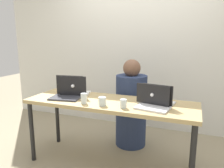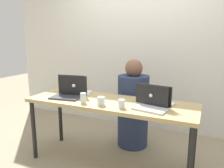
{
  "view_description": "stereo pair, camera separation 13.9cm",
  "coord_description": "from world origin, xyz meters",
  "px_view_note": "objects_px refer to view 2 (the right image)",
  "views": [
    {
      "loc": [
        0.84,
        -2.15,
        1.44
      ],
      "look_at": [
        0.0,
        0.06,
        0.94
      ],
      "focal_mm": 35.0,
      "sensor_mm": 36.0,
      "label": 1
    },
    {
      "loc": [
        0.97,
        -2.1,
        1.44
      ],
      "look_at": [
        0.0,
        0.06,
        0.94
      ],
      "focal_mm": 35.0,
      "sensor_mm": 36.0,
      "label": 2
    }
  ],
  "objects_px": {
    "laptop_back_right": "(155,100)",
    "laptop_front_right": "(153,104)",
    "water_glass_right": "(122,104)",
    "person_at_center": "(133,108)",
    "laptop_back_left": "(77,90)",
    "water_glass_left": "(83,99)",
    "laptop_front_left": "(68,92)",
    "water_glass_center": "(101,102)"
  },
  "relations": [
    {
      "from": "person_at_center",
      "to": "water_glass_left",
      "type": "relative_size",
      "value": 10.57
    },
    {
      "from": "person_at_center",
      "to": "water_glass_center",
      "type": "distance_m",
      "value": 0.79
    },
    {
      "from": "water_glass_right",
      "to": "water_glass_left",
      "type": "bearing_deg",
      "value": -179.23
    },
    {
      "from": "laptop_back_right",
      "to": "laptop_front_left",
      "type": "relative_size",
      "value": 1.06
    },
    {
      "from": "person_at_center",
      "to": "laptop_back_right",
      "type": "height_order",
      "value": "person_at_center"
    },
    {
      "from": "laptop_back_left",
      "to": "water_glass_center",
      "type": "xyz_separation_m",
      "value": [
        0.48,
        -0.27,
        -0.01
      ]
    },
    {
      "from": "laptop_back_right",
      "to": "laptop_front_right",
      "type": "xyz_separation_m",
      "value": [
        0.01,
        -0.12,
        -0.0
      ]
    },
    {
      "from": "laptop_back_left",
      "to": "water_glass_left",
      "type": "relative_size",
      "value": 3.33
    },
    {
      "from": "water_glass_right",
      "to": "water_glass_left",
      "type": "xyz_separation_m",
      "value": [
        -0.44,
        -0.01,
        0.01
      ]
    },
    {
      "from": "laptop_back_right",
      "to": "water_glass_right",
      "type": "distance_m",
      "value": 0.36
    },
    {
      "from": "person_at_center",
      "to": "water_glass_center",
      "type": "relative_size",
      "value": 13.03
    },
    {
      "from": "water_glass_center",
      "to": "laptop_back_right",
      "type": "bearing_deg",
      "value": 25.8
    },
    {
      "from": "laptop_front_left",
      "to": "water_glass_right",
      "type": "relative_size",
      "value": 4.21
    },
    {
      "from": "person_at_center",
      "to": "laptop_front_left",
      "type": "distance_m",
      "value": 0.9
    },
    {
      "from": "water_glass_center",
      "to": "laptop_front_right",
      "type": "bearing_deg",
      "value": 13.64
    },
    {
      "from": "laptop_back_right",
      "to": "water_glass_right",
      "type": "height_order",
      "value": "laptop_back_right"
    },
    {
      "from": "laptop_back_right",
      "to": "person_at_center",
      "type": "bearing_deg",
      "value": -39.25
    },
    {
      "from": "laptop_back_right",
      "to": "laptop_front_right",
      "type": "distance_m",
      "value": 0.12
    },
    {
      "from": "laptop_back_right",
      "to": "water_glass_center",
      "type": "bearing_deg",
      "value": 37.95
    },
    {
      "from": "water_glass_right",
      "to": "water_glass_left",
      "type": "distance_m",
      "value": 0.44
    },
    {
      "from": "laptop_front_right",
      "to": "water_glass_center",
      "type": "bearing_deg",
      "value": -156.3
    },
    {
      "from": "person_at_center",
      "to": "laptop_back_left",
      "type": "height_order",
      "value": "person_at_center"
    },
    {
      "from": "laptop_front_right",
      "to": "laptop_back_right",
      "type": "bearing_deg",
      "value": 105.72
    },
    {
      "from": "laptop_back_left",
      "to": "laptop_front_right",
      "type": "relative_size",
      "value": 1.04
    },
    {
      "from": "water_glass_right",
      "to": "water_glass_center",
      "type": "height_order",
      "value": "water_glass_center"
    },
    {
      "from": "laptop_back_left",
      "to": "water_glass_right",
      "type": "distance_m",
      "value": 0.75
    },
    {
      "from": "person_at_center",
      "to": "water_glass_center",
      "type": "height_order",
      "value": "person_at_center"
    },
    {
      "from": "laptop_back_left",
      "to": "water_glass_center",
      "type": "relative_size",
      "value": 4.1
    },
    {
      "from": "laptop_front_left",
      "to": "person_at_center",
      "type": "bearing_deg",
      "value": 35.37
    },
    {
      "from": "laptop_back_left",
      "to": "water_glass_right",
      "type": "height_order",
      "value": "laptop_back_left"
    },
    {
      "from": "water_glass_center",
      "to": "person_at_center",
      "type": "bearing_deg",
      "value": 82.27
    },
    {
      "from": "water_glass_left",
      "to": "person_at_center",
      "type": "bearing_deg",
      "value": 67.16
    },
    {
      "from": "water_glass_right",
      "to": "water_glass_center",
      "type": "relative_size",
      "value": 0.98
    },
    {
      "from": "laptop_front_right",
      "to": "water_glass_right",
      "type": "xyz_separation_m",
      "value": [
        -0.28,
        -0.12,
        -0.01
      ]
    },
    {
      "from": "person_at_center",
      "to": "water_glass_left",
      "type": "bearing_deg",
      "value": 67.78
    },
    {
      "from": "water_glass_right",
      "to": "water_glass_center",
      "type": "bearing_deg",
      "value": -179.1
    },
    {
      "from": "person_at_center",
      "to": "water_glass_right",
      "type": "relative_size",
      "value": 13.29
    },
    {
      "from": "water_glass_center",
      "to": "laptop_front_left",
      "type": "bearing_deg",
      "value": 163.96
    },
    {
      "from": "laptop_back_left",
      "to": "laptop_back_right",
      "type": "height_order",
      "value": "laptop_back_left"
    },
    {
      "from": "laptop_front_left",
      "to": "laptop_front_right",
      "type": "xyz_separation_m",
      "value": [
        1.02,
        -0.02,
        -0.0
      ]
    },
    {
      "from": "water_glass_center",
      "to": "laptop_back_left",
      "type": "bearing_deg",
      "value": 150.31
    },
    {
      "from": "laptop_front_left",
      "to": "water_glass_left",
      "type": "relative_size",
      "value": 3.35
    }
  ]
}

